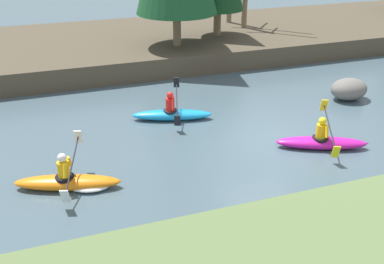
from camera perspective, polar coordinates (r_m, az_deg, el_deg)
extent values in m
plane|color=#425660|center=(14.19, 9.58, -1.02)|extent=(90.00, 90.00, 0.00)
cube|color=#4C4233|center=(23.44, -2.94, 11.36)|extent=(44.00, 8.66, 0.91)
cylinder|color=#7A664C|center=(20.84, -1.92, 12.91)|extent=(0.36, 0.36, 1.48)
cylinder|color=#7A664C|center=(22.75, 3.22, 13.72)|extent=(0.36, 0.36, 1.27)
ellipsoid|color=#C61999|center=(14.00, 16.09, -1.33)|extent=(2.73, 1.56, 0.34)
cone|color=#C61999|center=(14.34, 20.93, -1.34)|extent=(0.40, 0.32, 0.20)
cylinder|color=black|center=(13.93, 15.96, -0.80)|extent=(0.62, 0.62, 0.08)
cylinder|color=yellow|center=(13.82, 16.09, 0.13)|extent=(0.39, 0.39, 0.42)
sphere|color=yellow|center=(13.69, 16.25, 1.35)|extent=(0.30, 0.30, 0.23)
cylinder|color=yellow|center=(14.02, 16.33, 0.87)|extent=(0.17, 0.24, 0.35)
cylinder|color=yellow|center=(13.60, 16.75, 0.01)|extent=(0.17, 0.24, 0.35)
cylinder|color=black|center=(13.82, 17.08, 0.58)|extent=(0.75, 1.79, 0.65)
cube|color=yellow|center=(14.55, 16.42, 3.29)|extent=(0.24, 0.22, 0.41)
cube|color=yellow|center=(13.13, 17.81, -2.41)|extent=(0.24, 0.22, 0.41)
ellipsoid|color=#1993D6|center=(15.35, -2.58, 2.19)|extent=(2.76, 1.35, 0.34)
cone|color=#1993D6|center=(15.38, 2.06, 2.33)|extent=(0.39, 0.29, 0.20)
cylinder|color=black|center=(15.29, -2.78, 2.68)|extent=(0.60, 0.60, 0.08)
cylinder|color=red|center=(15.19, -2.80, 3.55)|extent=(0.37, 0.37, 0.42)
sphere|color=red|center=(15.07, -2.82, 4.69)|extent=(0.29, 0.29, 0.23)
cylinder|color=red|center=(15.38, -2.43, 4.20)|extent=(0.15, 0.24, 0.35)
cylinder|color=red|center=(14.94, -2.42, 3.51)|extent=(0.15, 0.24, 0.35)
cylinder|color=black|center=(15.15, -1.93, 4.01)|extent=(0.59, 1.84, 0.65)
cube|color=black|center=(15.93, -1.99, 6.32)|extent=(0.24, 0.21, 0.41)
cube|color=black|center=(14.39, -1.87, 1.45)|extent=(0.24, 0.21, 0.41)
ellipsoid|color=orange|center=(11.97, -15.54, -6.17)|extent=(2.76, 1.38, 0.34)
cone|color=orange|center=(11.72, -9.62, -6.15)|extent=(0.39, 0.30, 0.20)
cylinder|color=black|center=(11.91, -15.86, -5.58)|extent=(0.60, 0.60, 0.08)
cylinder|color=yellow|center=(11.79, -16.00, -4.54)|extent=(0.38, 0.38, 0.42)
sphere|color=white|center=(11.63, -16.20, -3.16)|extent=(0.29, 0.29, 0.23)
cylinder|color=yellow|center=(11.92, -15.33, -3.60)|extent=(0.15, 0.24, 0.35)
cylinder|color=yellow|center=(11.52, -15.84, -4.77)|extent=(0.15, 0.24, 0.35)
cylinder|color=black|center=(11.67, -14.98, -4.01)|extent=(0.61, 1.84, 0.65)
cube|color=white|center=(12.34, -14.24, -0.57)|extent=(0.24, 0.21, 0.41)
cube|color=white|center=(11.04, -15.82, -7.86)|extent=(0.24, 0.21, 0.41)
ellipsoid|color=white|center=(11.89, -12.91, -6.53)|extent=(1.26, 1.00, 0.18)
ellipsoid|color=slate|center=(17.99, 19.30, 5.16)|extent=(1.43, 1.12, 0.81)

